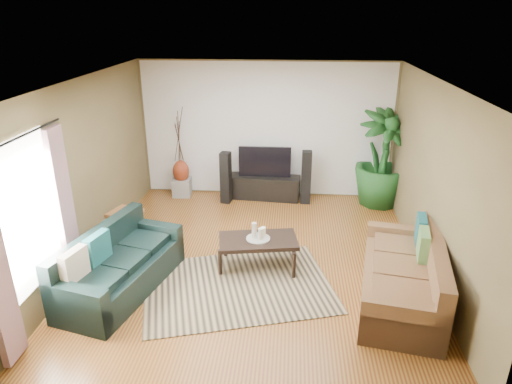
# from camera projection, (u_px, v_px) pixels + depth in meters

# --- Properties ---
(floor) EXTENTS (5.50, 5.50, 0.00)m
(floor) POSITION_uv_depth(u_px,v_px,m) (255.00, 260.00, 7.00)
(floor) COLOR olive
(floor) RESTS_ON ground
(ceiling) EXTENTS (5.50, 5.50, 0.00)m
(ceiling) POSITION_uv_depth(u_px,v_px,m) (255.00, 81.00, 5.99)
(ceiling) COLOR white
(ceiling) RESTS_ON ground
(wall_back) EXTENTS (5.00, 0.00, 5.00)m
(wall_back) POSITION_uv_depth(u_px,v_px,m) (266.00, 130.00, 9.04)
(wall_back) COLOR brown
(wall_back) RESTS_ON ground
(wall_front) EXTENTS (5.00, 0.00, 5.00)m
(wall_front) POSITION_uv_depth(u_px,v_px,m) (229.00, 286.00, 3.96)
(wall_front) COLOR brown
(wall_front) RESTS_ON ground
(wall_left) EXTENTS (0.00, 5.50, 5.50)m
(wall_left) POSITION_uv_depth(u_px,v_px,m) (85.00, 173.00, 6.69)
(wall_left) COLOR brown
(wall_left) RESTS_ON ground
(wall_right) EXTENTS (0.00, 5.50, 5.50)m
(wall_right) POSITION_uv_depth(u_px,v_px,m) (435.00, 183.00, 6.31)
(wall_right) COLOR brown
(wall_right) RESTS_ON ground
(backwall_panel) EXTENTS (4.90, 0.00, 4.90)m
(backwall_panel) POSITION_uv_depth(u_px,v_px,m) (266.00, 130.00, 9.03)
(backwall_panel) COLOR white
(backwall_panel) RESTS_ON ground
(window_pane) EXTENTS (0.00, 1.80, 1.80)m
(window_pane) POSITION_uv_depth(u_px,v_px,m) (26.00, 216.00, 5.19)
(window_pane) COLOR white
(window_pane) RESTS_ON ground
(curtain_far) EXTENTS (0.08, 0.35, 2.20)m
(curtain_far) POSITION_uv_depth(u_px,v_px,m) (65.00, 209.00, 5.97)
(curtain_far) COLOR gray
(curtain_far) RESTS_ON ground
(curtain_rod) EXTENTS (0.03, 1.90, 0.03)m
(curtain_rod) POSITION_uv_depth(u_px,v_px,m) (15.00, 139.00, 4.85)
(curtain_rod) COLOR black
(curtain_rod) RESTS_ON ground
(sofa_left) EXTENTS (1.31, 2.12, 0.85)m
(sofa_left) POSITION_uv_depth(u_px,v_px,m) (121.00, 262.00, 6.12)
(sofa_left) COLOR black
(sofa_left) RESTS_ON floor
(sofa_right) EXTENTS (1.33, 2.27, 0.85)m
(sofa_right) POSITION_uv_depth(u_px,v_px,m) (402.00, 271.00, 5.92)
(sofa_right) COLOR brown
(sofa_right) RESTS_ON floor
(area_rug) EXTENTS (2.95, 2.44, 0.01)m
(area_rug) POSITION_uv_depth(u_px,v_px,m) (238.00, 286.00, 6.34)
(area_rug) COLOR #9D875C
(area_rug) RESTS_ON floor
(coffee_table) EXTENTS (1.22, 0.80, 0.47)m
(coffee_table) POSITION_uv_depth(u_px,v_px,m) (258.00, 253.00, 6.75)
(coffee_table) COLOR black
(coffee_table) RESTS_ON floor
(candle_tray) EXTENTS (0.35, 0.35, 0.02)m
(candle_tray) POSITION_uv_depth(u_px,v_px,m) (258.00, 238.00, 6.66)
(candle_tray) COLOR gray
(candle_tray) RESTS_ON coffee_table
(candle_tall) EXTENTS (0.07, 0.07, 0.23)m
(candle_tall) POSITION_uv_depth(u_px,v_px,m) (254.00, 230.00, 6.64)
(candle_tall) COLOR beige
(candle_tall) RESTS_ON candle_tray
(candle_mid) EXTENTS (0.07, 0.07, 0.18)m
(candle_mid) POSITION_uv_depth(u_px,v_px,m) (261.00, 234.00, 6.58)
(candle_mid) COLOR beige
(candle_mid) RESTS_ON candle_tray
(candle_short) EXTENTS (0.07, 0.07, 0.14)m
(candle_short) POSITION_uv_depth(u_px,v_px,m) (263.00, 232.00, 6.68)
(candle_short) COLOR white
(candle_short) RESTS_ON candle_tray
(tv_stand) EXTENTS (1.44, 0.55, 0.47)m
(tv_stand) POSITION_uv_depth(u_px,v_px,m) (265.00, 187.00, 9.23)
(tv_stand) COLOR black
(tv_stand) RESTS_ON floor
(television) EXTENTS (1.03, 0.06, 0.61)m
(television) POSITION_uv_depth(u_px,v_px,m) (265.00, 162.00, 9.03)
(television) COLOR black
(television) RESTS_ON tv_stand
(speaker_left) EXTENTS (0.22, 0.24, 1.03)m
(speaker_left) POSITION_uv_depth(u_px,v_px,m) (226.00, 178.00, 8.93)
(speaker_left) COLOR black
(speaker_left) RESTS_ON floor
(speaker_right) EXTENTS (0.19, 0.21, 1.06)m
(speaker_right) POSITION_uv_depth(u_px,v_px,m) (306.00, 177.00, 8.90)
(speaker_right) COLOR black
(speaker_right) RESTS_ON floor
(potted_plant) EXTENTS (1.32, 1.32, 1.88)m
(potted_plant) POSITION_uv_depth(u_px,v_px,m) (383.00, 158.00, 8.70)
(potted_plant) COLOR #17471A
(potted_plant) RESTS_ON floor
(plant_pot) EXTENTS (0.35, 0.35, 0.27)m
(plant_pot) POSITION_uv_depth(u_px,v_px,m) (378.00, 197.00, 9.00)
(plant_pot) COLOR black
(plant_pot) RESTS_ON floor
(pedestal) EXTENTS (0.38, 0.38, 0.36)m
(pedestal) POSITION_uv_depth(u_px,v_px,m) (182.00, 187.00, 9.38)
(pedestal) COLOR gray
(pedestal) RESTS_ON floor
(vase) EXTENTS (0.33, 0.33, 0.46)m
(vase) POSITION_uv_depth(u_px,v_px,m) (181.00, 171.00, 9.25)
(vase) COLOR maroon
(vase) RESTS_ON pedestal
(side_table) EXTENTS (0.58, 0.58, 0.49)m
(side_table) POSITION_uv_depth(u_px,v_px,m) (126.00, 225.00, 7.61)
(side_table) COLOR #955E30
(side_table) RESTS_ON floor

